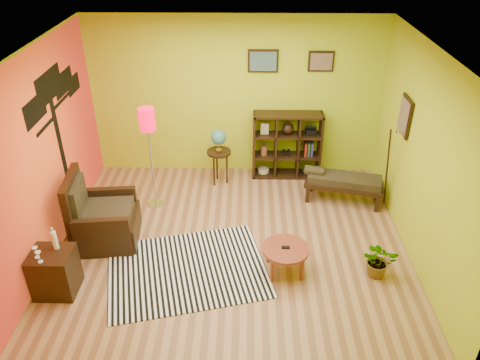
{
  "coord_description": "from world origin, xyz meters",
  "views": [
    {
      "loc": [
        0.21,
        -5.38,
        4.3
      ],
      "look_at": [
        0.11,
        0.07,
        1.05
      ],
      "focal_mm": 35.0,
      "sensor_mm": 36.0,
      "label": 1
    }
  ],
  "objects_px": {
    "globe_table": "(219,143)",
    "potted_plant": "(379,263)",
    "side_cabinet": "(55,272)",
    "bench": "(342,181)",
    "coffee_table": "(285,251)",
    "armchair": "(101,221)",
    "cube_shelf": "(288,145)",
    "floor_lamp": "(148,128)"
  },
  "relations": [
    {
      "from": "bench",
      "to": "coffee_table",
      "type": "bearing_deg",
      "value": -120.64
    },
    {
      "from": "armchair",
      "to": "cube_shelf",
      "type": "height_order",
      "value": "cube_shelf"
    },
    {
      "from": "cube_shelf",
      "to": "bench",
      "type": "xyz_separation_m",
      "value": [
        0.84,
        -0.83,
        -0.23
      ]
    },
    {
      "from": "globe_table",
      "to": "armchair",
      "type": "bearing_deg",
      "value": -134.27
    },
    {
      "from": "globe_table",
      "to": "bench",
      "type": "distance_m",
      "value": 2.15
    },
    {
      "from": "side_cabinet",
      "to": "armchair",
      "type": "bearing_deg",
      "value": 74.34
    },
    {
      "from": "cube_shelf",
      "to": "potted_plant",
      "type": "bearing_deg",
      "value": -68.53
    },
    {
      "from": "coffee_table",
      "to": "armchair",
      "type": "xyz_separation_m",
      "value": [
        -2.62,
        0.64,
        -0.01
      ]
    },
    {
      "from": "globe_table",
      "to": "potted_plant",
      "type": "bearing_deg",
      "value": -46.54
    },
    {
      "from": "bench",
      "to": "potted_plant",
      "type": "bearing_deg",
      "value": -83.75
    },
    {
      "from": "armchair",
      "to": "cube_shelf",
      "type": "xyz_separation_m",
      "value": [
        2.81,
        1.94,
        0.27
      ]
    },
    {
      "from": "bench",
      "to": "potted_plant",
      "type": "height_order",
      "value": "bench"
    },
    {
      "from": "cube_shelf",
      "to": "armchair",
      "type": "bearing_deg",
      "value": -145.46
    },
    {
      "from": "armchair",
      "to": "potted_plant",
      "type": "distance_m",
      "value": 3.92
    },
    {
      "from": "floor_lamp",
      "to": "armchair",
      "type": "bearing_deg",
      "value": -123.15
    },
    {
      "from": "armchair",
      "to": "side_cabinet",
      "type": "xyz_separation_m",
      "value": [
        -0.3,
        -1.07,
        -0.02
      ]
    },
    {
      "from": "side_cabinet",
      "to": "potted_plant",
      "type": "distance_m",
      "value": 4.17
    },
    {
      "from": "armchair",
      "to": "potted_plant",
      "type": "relative_size",
      "value": 2.16
    },
    {
      "from": "floor_lamp",
      "to": "bench",
      "type": "relative_size",
      "value": 1.28
    },
    {
      "from": "floor_lamp",
      "to": "side_cabinet",
      "type": "bearing_deg",
      "value": -114.4
    },
    {
      "from": "side_cabinet",
      "to": "globe_table",
      "type": "xyz_separation_m",
      "value": [
        1.92,
        2.73,
        0.46
      ]
    },
    {
      "from": "armchair",
      "to": "side_cabinet",
      "type": "height_order",
      "value": "armchair"
    },
    {
      "from": "bench",
      "to": "cube_shelf",
      "type": "bearing_deg",
      "value": 135.29
    },
    {
      "from": "coffee_table",
      "to": "cube_shelf",
      "type": "height_order",
      "value": "cube_shelf"
    },
    {
      "from": "floor_lamp",
      "to": "globe_table",
      "type": "xyz_separation_m",
      "value": [
        1.01,
        0.73,
        -0.6
      ]
    },
    {
      "from": "floor_lamp",
      "to": "bench",
      "type": "bearing_deg",
      "value": 3.33
    },
    {
      "from": "globe_table",
      "to": "side_cabinet",
      "type": "bearing_deg",
      "value": -125.09
    },
    {
      "from": "globe_table",
      "to": "bench",
      "type": "xyz_separation_m",
      "value": [
        2.04,
        -0.55,
        -0.4
      ]
    },
    {
      "from": "coffee_table",
      "to": "potted_plant",
      "type": "height_order",
      "value": "coffee_table"
    },
    {
      "from": "armchair",
      "to": "cube_shelf",
      "type": "bearing_deg",
      "value": 34.54
    },
    {
      "from": "floor_lamp",
      "to": "cube_shelf",
      "type": "height_order",
      "value": "floor_lamp"
    },
    {
      "from": "armchair",
      "to": "bench",
      "type": "height_order",
      "value": "armchair"
    },
    {
      "from": "coffee_table",
      "to": "potted_plant",
      "type": "distance_m",
      "value": 1.24
    },
    {
      "from": "side_cabinet",
      "to": "floor_lamp",
      "type": "relative_size",
      "value": 0.54
    },
    {
      "from": "side_cabinet",
      "to": "globe_table",
      "type": "bearing_deg",
      "value": 54.91
    },
    {
      "from": "potted_plant",
      "to": "globe_table",
      "type": "bearing_deg",
      "value": 133.46
    },
    {
      "from": "coffee_table",
      "to": "armchair",
      "type": "relative_size",
      "value": 0.58
    },
    {
      "from": "armchair",
      "to": "globe_table",
      "type": "distance_m",
      "value": 2.36
    },
    {
      "from": "globe_table",
      "to": "potted_plant",
      "type": "relative_size",
      "value": 2.03
    },
    {
      "from": "globe_table",
      "to": "cube_shelf",
      "type": "xyz_separation_m",
      "value": [
        1.2,
        0.28,
        -0.17
      ]
    },
    {
      "from": "side_cabinet",
      "to": "bench",
      "type": "bearing_deg",
      "value": 28.81
    },
    {
      "from": "bench",
      "to": "floor_lamp",
      "type": "bearing_deg",
      "value": -176.67
    }
  ]
}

